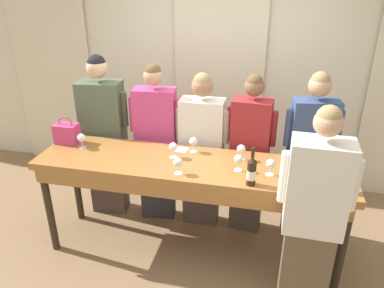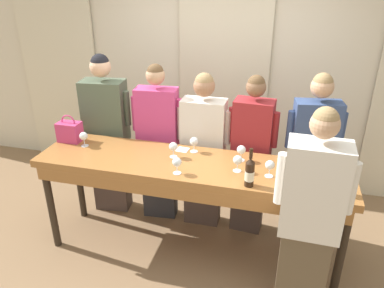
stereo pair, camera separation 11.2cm
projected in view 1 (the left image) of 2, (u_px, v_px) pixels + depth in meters
name	position (u px, v px, depth m)	size (l,w,h in m)	color
ground_plane	(191.00, 250.00, 3.77)	(18.00, 18.00, 0.00)	#846647
wall_back	(220.00, 73.00, 4.62)	(12.00, 0.06, 2.80)	beige
curtain_panel_left	(53.00, 69.00, 5.03)	(1.09, 0.03, 2.69)	beige
curtain_panel_center	(219.00, 79.00, 4.58)	(1.09, 0.03, 2.69)	beige
tasting_bar	(190.00, 173.00, 3.37)	(2.82, 0.68, 1.00)	#9E6633
wine_bottle	(251.00, 171.00, 2.95)	(0.08, 0.08, 0.33)	black
handbag	(67.00, 133.00, 3.68)	(0.23, 0.15, 0.28)	#C63870
wine_glass_front_left	(178.00, 163.00, 3.12)	(0.08, 0.08, 0.15)	white
wine_glass_front_mid	(322.00, 175.00, 2.93)	(0.08, 0.08, 0.15)	white
wine_glass_front_right	(173.00, 147.00, 3.39)	(0.08, 0.08, 0.15)	white
wine_glass_center_left	(193.00, 142.00, 3.50)	(0.08, 0.08, 0.15)	white
wine_glass_center_mid	(238.00, 160.00, 3.17)	(0.08, 0.08, 0.15)	white
wine_glass_center_right	(81.00, 138.00, 3.57)	(0.08, 0.08, 0.15)	white
wine_glass_back_left	(343.00, 180.00, 2.87)	(0.08, 0.08, 0.15)	white
wine_glass_back_mid	(271.00, 164.00, 3.10)	(0.08, 0.08, 0.15)	white
wine_glass_back_right	(241.00, 149.00, 3.35)	(0.08, 0.08, 0.15)	white
napkin	(182.00, 150.00, 3.57)	(0.12, 0.12, 0.00)	white
guest_olive_jacket	(104.00, 136.00, 4.05)	(0.57, 0.30, 1.81)	#473833
guest_pink_top	(156.00, 144.00, 3.95)	(0.54, 0.25, 1.74)	#28282D
guest_cream_sweater	(202.00, 151.00, 3.87)	(0.55, 0.24, 1.68)	#473833
guest_striped_shirt	(249.00, 155.00, 3.77)	(0.49, 0.26, 1.70)	#473833
guest_navy_coat	(309.00, 157.00, 3.63)	(0.54, 0.27, 1.75)	#473833
host_pouring	(312.00, 223.00, 2.67)	(0.53, 0.26, 1.81)	brown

